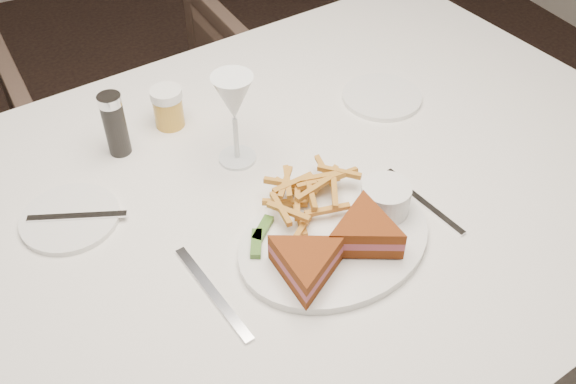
# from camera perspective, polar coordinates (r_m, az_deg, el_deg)

# --- Properties ---
(table) EXTENTS (1.61, 1.17, 0.75)m
(table) POSITION_cam_1_polar(r_m,az_deg,el_deg) (1.38, -0.98, -11.65)
(table) COLOR silver
(table) RESTS_ON ground
(chair_far) EXTENTS (0.68, 0.64, 0.68)m
(chair_far) POSITION_cam_1_polar(r_m,az_deg,el_deg) (1.97, -12.73, 5.97)
(chair_far) COLOR #47352C
(chair_far) RESTS_ON ground
(table_setting) EXTENTS (0.80, 0.62, 0.18)m
(table_setting) POSITION_cam_1_polar(r_m,az_deg,el_deg) (1.04, 0.58, -0.23)
(table_setting) COLOR white
(table_setting) RESTS_ON table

